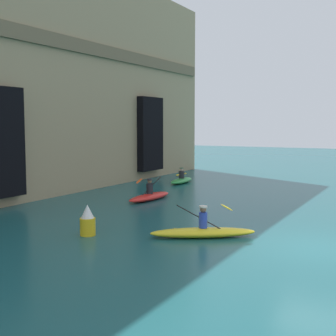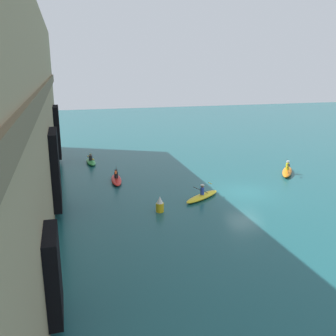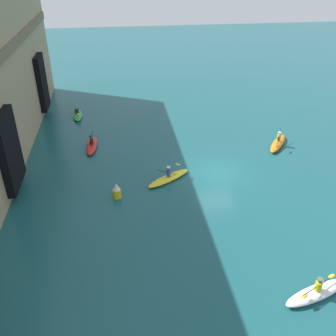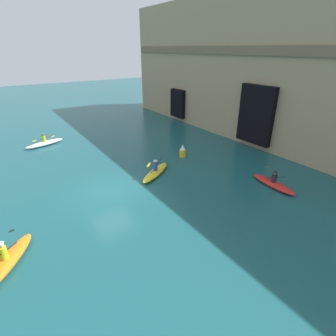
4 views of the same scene
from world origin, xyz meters
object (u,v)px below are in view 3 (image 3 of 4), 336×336
kayak_orange (278,143)px  kayak_yellow (168,178)px  kayak_white (317,292)px  marker_buoy (117,191)px  kayak_red (92,145)px  kayak_green (77,115)px

kayak_orange → kayak_yellow: kayak_orange is taller
kayak_orange → kayak_white: bearing=20.3°
kayak_white → marker_buoy: 12.91m
kayak_red → marker_buoy: size_ratio=3.11×
kayak_yellow → kayak_green: bearing=-93.6°
kayak_orange → kayak_green: (8.48, 16.63, -0.03)m
kayak_red → marker_buoy: (-7.36, -1.87, 0.28)m
marker_buoy → kayak_yellow: bearing=-65.8°
kayak_orange → marker_buoy: 14.32m
kayak_orange → kayak_red: 15.14m
kayak_orange → kayak_red: kayak_orange is taller
kayak_white → kayak_red: (16.66, 10.83, -0.02)m
kayak_orange → kayak_green: 18.67m
kayak_green → kayak_white: size_ratio=0.82×
kayak_yellow → kayak_red: bearing=-79.6°
kayak_orange → marker_buoy: bearing=-30.8°
kayak_green → kayak_yellow: 14.34m
kayak_red → marker_buoy: 7.60m
kayak_white → kayak_red: size_ratio=1.09×
kayak_green → kayak_white: bearing=-155.9°
kayak_yellow → marker_buoy: 3.94m
kayak_white → kayak_orange: bearing=57.4°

